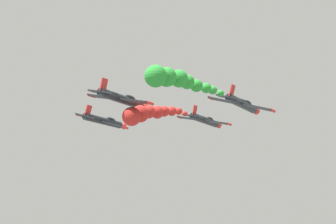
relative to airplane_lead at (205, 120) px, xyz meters
The scene contains 6 objects.
airplane_lead is the anchor object (origin of this frame).
smoke_trail_lead 18.96m from the airplane_lead, 88.88° to the right, with size 2.44×16.98×4.71m.
airplane_left_inner 16.86m from the airplane_lead, 133.83° to the right, with size 9.25×10.35×3.38m.
airplane_right_inner 15.80m from the airplane_lead, 46.16° to the right, with size 9.27×10.35×3.34m.
smoke_trail_right_inner 32.01m from the airplane_lead, 70.27° to the right, with size 2.33×16.76×2.95m.
airplane_left_outer 22.72m from the airplane_lead, 92.47° to the right, with size 9.42×10.35×3.02m.
Camera 1 is at (35.79, -63.55, 83.44)m, focal length 54.80 mm.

